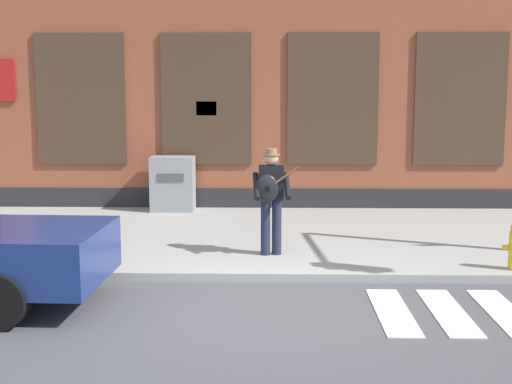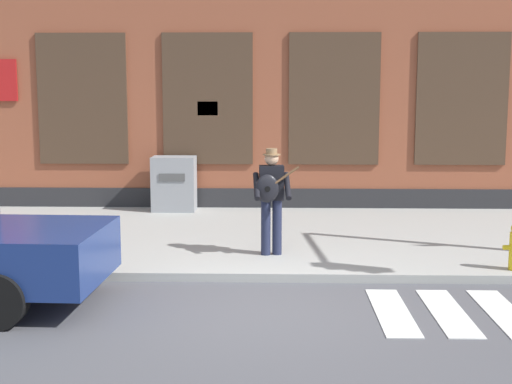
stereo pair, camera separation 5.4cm
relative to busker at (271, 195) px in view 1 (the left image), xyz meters
name	(u,v)px [view 1 (the left image)]	position (x,y,z in m)	size (l,w,h in m)	color
ground_plane	(266,310)	(-0.05, -2.43, -1.09)	(160.00, 160.00, 0.00)	#4C4C51
sidewalk	(268,237)	(-0.05, 1.67, -1.03)	(28.00, 5.69, 0.13)	#9E9E99
building_backdrop	(270,25)	(-0.05, 6.50, 3.15)	(28.00, 4.06, 8.49)	brown
busker	(271,195)	(0.00, 0.00, 0.00)	(0.73, 0.56, 1.69)	#1E233D
utility_box	(173,184)	(-2.11, 4.06, -0.38)	(0.92, 0.63, 1.17)	gray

